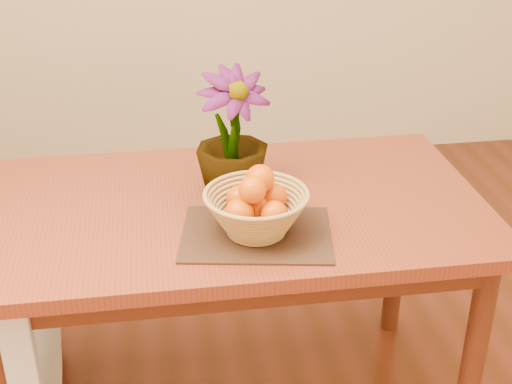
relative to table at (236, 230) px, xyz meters
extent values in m
cube|color=maroon|center=(0.00, 0.00, 0.07)|extent=(1.40, 0.80, 0.04)
cube|color=#491F11|center=(0.00, 0.00, 0.01)|extent=(1.28, 0.68, 0.08)
cylinder|color=#491F11|center=(0.62, -0.32, -0.31)|extent=(0.06, 0.06, 0.71)
cylinder|color=#491F11|center=(-0.62, 0.32, -0.31)|extent=(0.06, 0.06, 0.71)
cylinder|color=#491F11|center=(0.62, 0.32, -0.31)|extent=(0.06, 0.06, 0.71)
cube|color=#391F14|center=(0.03, -0.19, 0.09)|extent=(0.43, 0.35, 0.01)
cylinder|color=tan|center=(0.03, -0.19, 0.10)|extent=(0.14, 0.14, 0.01)
sphere|color=#D45103|center=(0.03, -0.19, 0.17)|extent=(0.06, 0.06, 0.06)
sphere|color=#D45103|center=(0.08, -0.15, 0.18)|extent=(0.07, 0.07, 0.07)
sphere|color=#D45103|center=(-0.01, -0.14, 0.17)|extent=(0.07, 0.07, 0.07)
sphere|color=#D45103|center=(-0.02, -0.22, 0.18)|extent=(0.07, 0.07, 0.07)
sphere|color=#D45103|center=(0.07, -0.23, 0.17)|extent=(0.07, 0.07, 0.07)
sphere|color=#D45103|center=(0.05, -0.16, 0.24)|extent=(0.07, 0.07, 0.07)
sphere|color=#D45103|center=(0.02, -0.21, 0.23)|extent=(0.07, 0.07, 0.07)
imported|color=#133F12|center=(0.00, 0.05, 0.27)|extent=(0.25, 0.25, 0.37)
camera|label=1|loc=(-0.21, -1.75, 1.03)|focal=50.00mm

